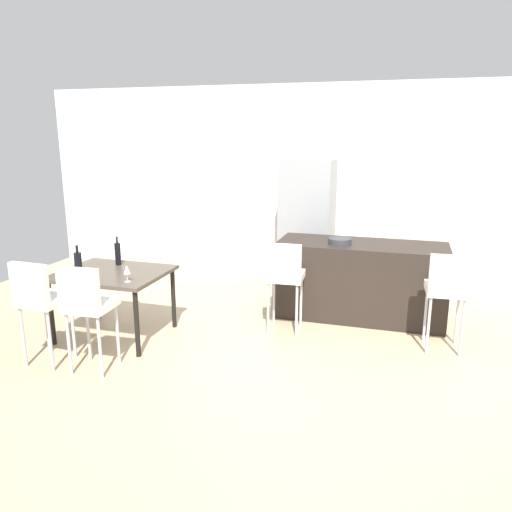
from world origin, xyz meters
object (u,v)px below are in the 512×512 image
object	(u,v)px
dining_table	(113,278)
refrigerator	(307,224)
wine_glass_left	(127,270)
kitchen_island	(360,280)
dining_chair_far	(87,302)
fruit_bowl	(340,241)
wine_bottle_far	(118,253)
dining_chair_near	(40,296)
bar_chair_middle	(448,287)
bar_chair_left	(284,273)
wine_bottle_near	(78,264)

from	to	relation	value
dining_table	refrigerator	distance (m)	2.99
wine_glass_left	kitchen_island	bearing A→B (deg)	37.75
dining_chair_far	wine_glass_left	xyz separation A→B (m)	(0.10, 0.55, 0.17)
kitchen_island	fruit_bowl	distance (m)	0.57
wine_bottle_far	wine_glass_left	size ratio (longest dim) A/B	1.89
refrigerator	dining_chair_near	bearing A→B (deg)	-119.90
bar_chair_middle	dining_table	world-z (taller)	bar_chair_middle
bar_chair_middle	dining_chair_far	distance (m)	3.51
dining_chair_far	dining_table	bearing A→B (deg)	107.34
kitchen_island	wine_glass_left	xyz separation A→B (m)	(-2.17, -1.68, 0.40)
bar_chair_left	wine_bottle_far	bearing A→B (deg)	-169.02
dining_chair_near	dining_chair_far	distance (m)	0.52
kitchen_island	dining_chair_near	world-z (taller)	dining_chair_near
bar_chair_middle	refrigerator	xyz separation A→B (m)	(-1.81, 1.86, 0.22)
bar_chair_left	wine_glass_left	world-z (taller)	bar_chair_left
bar_chair_left	dining_table	xyz separation A→B (m)	(-1.77, -0.62, -0.03)
bar_chair_left	refrigerator	bearing A→B (deg)	93.67
dining_chair_near	bar_chair_left	bearing A→B (deg)	35.71
wine_bottle_far	dining_chair_far	bearing A→B (deg)	-72.29
dining_chair_far	wine_glass_left	size ratio (longest dim) A/B	6.03
dining_chair_near	wine_bottle_near	size ratio (longest dim) A/B	3.15
dining_chair_near	dining_table	bearing A→B (deg)	72.74
dining_chair_far	wine_bottle_near	distance (m)	0.77
dining_table	bar_chair_left	bearing A→B (deg)	19.47
bar_chair_middle	wine_glass_left	distance (m)	3.23
wine_glass_left	fruit_bowl	world-z (taller)	fruit_bowl
bar_chair_left	wine_bottle_near	size ratio (longest dim) A/B	3.15
bar_chair_middle	wine_bottle_far	size ratio (longest dim) A/B	3.18
dining_chair_far	fruit_bowl	bearing A→B (deg)	46.25
dining_chair_far	wine_bottle_far	xyz separation A→B (m)	(-0.35, 1.10, 0.17)
bar_chair_middle	fruit_bowl	size ratio (longest dim) A/B	3.85
wine_bottle_near	bar_chair_left	bearing A→B (deg)	23.97
kitchen_island	dining_table	distance (m)	2.89
wine_bottle_far	refrigerator	world-z (taller)	refrigerator
wine_bottle_near	kitchen_island	bearing A→B (deg)	31.01
dining_chair_far	wine_bottle_far	bearing A→B (deg)	107.71
kitchen_island	bar_chair_middle	world-z (taller)	bar_chair_middle
bar_chair_middle	bar_chair_left	bearing A→B (deg)	-180.00
kitchen_island	bar_chair_left	distance (m)	1.11
wine_bottle_near	dining_table	bearing A→B (deg)	48.90
dining_table	wine_bottle_near	bearing A→B (deg)	-131.10
dining_table	wine_bottle_near	distance (m)	0.40
refrigerator	dining_chair_far	bearing A→B (deg)	-112.73
kitchen_island	dining_chair_near	size ratio (longest dim) A/B	1.90
kitchen_island	bar_chair_middle	distance (m)	1.23
bar_chair_middle	wine_bottle_far	xyz separation A→B (m)	(-3.55, -0.36, 0.17)
wine_bottle_far	refrigerator	xyz separation A→B (m)	(1.74, 2.22, 0.05)
bar_chair_middle	dining_chair_near	distance (m)	3.99
wine_bottle_far	wine_bottle_near	bearing A→B (deg)	-104.75
dining_chair_far	fruit_bowl	distance (m)	2.93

